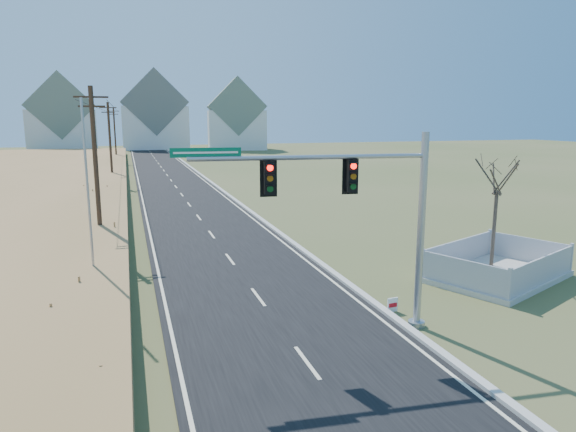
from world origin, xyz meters
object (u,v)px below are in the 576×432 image
object	(u,v)px
flagpole	(90,220)
bare_tree	(498,173)
open_sign	(393,305)
fence_enclosure	(497,272)
traffic_signal_mast	(371,211)

from	to	relation	value
flagpole	bare_tree	xyz separation A→B (m)	(18.17, -1.89, 1.50)
open_sign	flagpole	size ratio (longest dim) A/B	0.07
fence_enclosure	flagpole	distance (m)	18.04
traffic_signal_mast	fence_enclosure	size ratio (longest dim) A/B	1.13
fence_enclosure	flagpole	size ratio (longest dim) A/B	0.94
traffic_signal_mast	bare_tree	world-z (taller)	traffic_signal_mast
bare_tree	flagpole	bearing A→B (deg)	174.06
traffic_signal_mast	flagpole	world-z (taller)	flagpole
fence_enclosure	open_sign	bearing A→B (deg)	175.66
traffic_signal_mast	bare_tree	bearing A→B (deg)	33.35
flagpole	open_sign	bearing A→B (deg)	-26.33
open_sign	bare_tree	bearing A→B (deg)	18.82
open_sign	bare_tree	distance (m)	9.21
open_sign	flagpole	world-z (taller)	flagpole
fence_enclosure	bare_tree	bearing A→B (deg)	37.92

